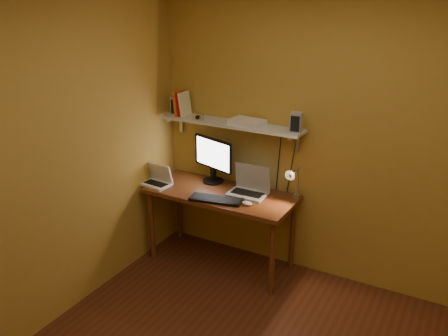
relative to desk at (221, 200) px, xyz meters
The scene contains 14 objects.
room 1.72m from the desk, 53.42° to the right, with size 3.44×3.24×2.64m.
desk is the anchor object (origin of this frame).
wall_shelf 0.72m from the desk, 90.00° to the left, with size 1.40×0.25×0.21m.
monitor 0.43m from the desk, 135.04° to the left, with size 0.48×0.26×0.44m.
laptop 0.31m from the desk, 23.53° to the left, with size 0.35×0.26×0.26m.
netbook 0.65m from the desk, 168.22° to the right, with size 0.29×0.22×0.20m.
keyboard 0.22m from the desk, 72.60° to the right, with size 0.47×0.16×0.03m, color black.
mouse 0.39m from the desk, 21.85° to the right, with size 0.10×0.06×0.03m, color white.
desk_lamp 0.73m from the desk, 10.81° to the left, with size 0.09×0.23×0.38m.
speaker_left 1.02m from the desk, 161.50° to the left, with size 0.10×0.10×0.18m, color #999CA1.
speaker_right 1.04m from the desk, 15.47° to the left, with size 0.09×0.09×0.17m, color #999CA1.
books 1.00m from the desk, 159.87° to the left, with size 0.12×0.16×0.23m.
shelf_camera 0.81m from the desk, 158.88° to the left, with size 0.10×0.05×0.06m.
router 0.78m from the desk, 46.63° to the left, with size 0.30×0.20×0.05m, color white.
Camera 1 is at (1.04, -2.24, 2.50)m, focal length 38.00 mm.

